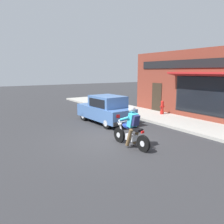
{
  "coord_description": "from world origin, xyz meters",
  "views": [
    {
      "loc": [
        -4.97,
        -7.61,
        2.9
      ],
      "look_at": [
        0.81,
        1.12,
        0.95
      ],
      "focal_mm": 35.0,
      "sensor_mm": 36.0,
      "label": 1
    }
  ],
  "objects": [
    {
      "name": "sidewalk_curb",
      "position": [
        4.89,
        3.0,
        0.07
      ],
      "size": [
        2.6,
        22.0,
        0.14
      ],
      "primitive_type": "cube",
      "color": "#9E9B93",
      "rests_on": "ground"
    },
    {
      "name": "car_hatchback",
      "position": [
        1.48,
        2.77,
        0.77
      ],
      "size": [
        1.81,
        3.85,
        1.57
      ],
      "color": "black",
      "rests_on": "ground"
    },
    {
      "name": "fire_hydrant",
      "position": [
        5.57,
        2.33,
        0.57
      ],
      "size": [
        0.36,
        0.24,
        0.88
      ],
      "color": "red",
      "rests_on": "sidewalk_curb"
    },
    {
      "name": "motorcycle_with_rider",
      "position": [
        0.15,
        -1.22,
        0.68
      ],
      "size": [
        0.57,
        2.02,
        1.62
      ],
      "color": "black",
      "rests_on": "ground"
    },
    {
      "name": "storefront_building",
      "position": [
        6.42,
        0.79,
        2.11
      ],
      "size": [
        1.25,
        9.58,
        4.2
      ],
      "color": "maroon",
      "rests_on": "ground"
    },
    {
      "name": "ground_plane",
      "position": [
        0.0,
        0.0,
        0.0
      ],
      "size": [
        80.0,
        80.0,
        0.0
      ],
      "primitive_type": "plane",
      "color": "#2B2B2D"
    }
  ]
}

